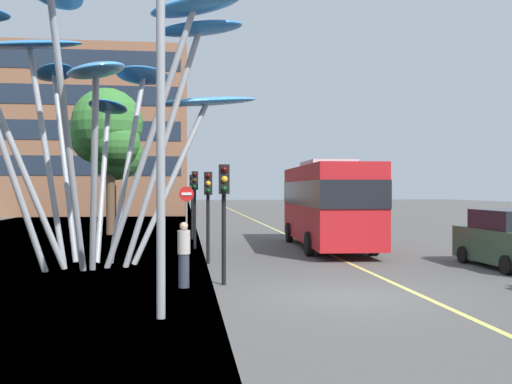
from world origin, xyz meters
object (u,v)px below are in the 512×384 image
at_px(traffic_light_opposite, 192,192).
at_px(no_entry_sign, 186,209).
at_px(traffic_light_island_mid, 195,193).
at_px(pedestrian, 184,255).
at_px(leaf_sculpture, 95,68).
at_px(traffic_light_kerb_far, 208,197).
at_px(street_lamp, 174,73).
at_px(red_bus, 328,201).
at_px(car_parked_mid, 509,241).
at_px(traffic_light_kerb_near, 224,198).

height_order(traffic_light_opposite, no_entry_sign, traffic_light_opposite).
distance_m(traffic_light_island_mid, pedestrian, 9.94).
xyz_separation_m(leaf_sculpture, pedestrian, (2.94, -4.26, -5.78)).
xyz_separation_m(traffic_light_kerb_far, traffic_light_opposite, (-0.42, 9.86, 0.10)).
bearing_deg(no_entry_sign, traffic_light_opposite, 87.19).
bearing_deg(pedestrian, street_lamp, -93.02).
height_order(red_bus, leaf_sculpture, leaf_sculpture).
distance_m(leaf_sculpture, traffic_light_opposite, 11.62).
relative_size(pedestrian, no_entry_sign, 0.64).
xyz_separation_m(car_parked_mid, no_entry_sign, (-10.58, 5.67, 0.89)).
bearing_deg(traffic_light_kerb_near, car_parked_mid, 13.23).
height_order(car_parked_mid, no_entry_sign, no_entry_sign).
bearing_deg(traffic_light_kerb_far, traffic_light_kerb_near, -86.79).
bearing_deg(leaf_sculpture, traffic_light_opposite, 71.97).
bearing_deg(no_entry_sign, pedestrian, -90.67).
xyz_separation_m(car_parked_mid, street_lamp, (-10.86, -6.05, 4.06)).
xyz_separation_m(traffic_light_kerb_far, no_entry_sign, (-0.74, 3.44, -0.53)).
height_order(red_bus, no_entry_sign, red_bus).
height_order(traffic_light_kerb_far, traffic_light_opposite, traffic_light_opposite).
relative_size(red_bus, car_parked_mid, 2.28).
bearing_deg(street_lamp, no_entry_sign, 88.61).
bearing_deg(traffic_light_opposite, red_bus, -42.16).
xyz_separation_m(pedestrian, no_entry_sign, (0.10, 8.12, 0.93)).
relative_size(traffic_light_kerb_near, traffic_light_opposite, 0.98).
bearing_deg(traffic_light_opposite, leaf_sculpture, -108.03).
bearing_deg(red_bus, traffic_light_opposite, 137.84).
bearing_deg(traffic_light_kerb_near, leaf_sculpture, 134.77).
bearing_deg(no_entry_sign, red_bus, 10.49).
bearing_deg(traffic_light_kerb_near, traffic_light_kerb_far, 93.21).
height_order(leaf_sculpture, traffic_light_kerb_near, leaf_sculpture).
distance_m(traffic_light_kerb_near, street_lamp, 4.76).
xyz_separation_m(street_lamp, no_entry_sign, (0.28, 11.72, -3.17)).
bearing_deg(traffic_light_kerb_near, pedestrian, -169.48).
bearing_deg(pedestrian, red_bus, 56.00).
relative_size(leaf_sculpture, no_entry_sign, 4.24).
bearing_deg(car_parked_mid, leaf_sculpture, 172.46).
distance_m(traffic_light_kerb_near, pedestrian, 1.87).
bearing_deg(leaf_sculpture, pedestrian, -55.37).
height_order(leaf_sculpture, traffic_light_opposite, leaf_sculpture).
xyz_separation_m(traffic_light_island_mid, car_parked_mid, (10.21, -7.34, -1.55)).
height_order(traffic_light_kerb_near, traffic_light_island_mid, traffic_light_island_mid).
bearing_deg(street_lamp, traffic_light_opposite, 88.11).
distance_m(street_lamp, pedestrian, 5.45).
relative_size(traffic_light_kerb_near, traffic_light_kerb_far, 1.02).
relative_size(traffic_light_kerb_near, no_entry_sign, 1.21).
xyz_separation_m(traffic_light_kerb_far, pedestrian, (-0.83, -4.68, -1.46)).
height_order(red_bus, car_parked_mid, red_bus).
relative_size(traffic_light_island_mid, street_lamp, 0.43).
relative_size(traffic_light_kerb_near, pedestrian, 1.88).
relative_size(traffic_light_opposite, no_entry_sign, 1.23).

